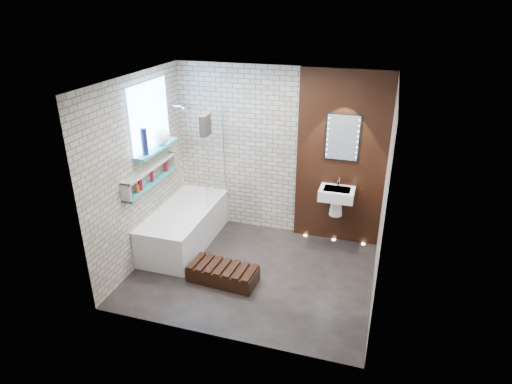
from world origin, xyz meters
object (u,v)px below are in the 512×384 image
(bath_screen, at_px, (215,157))
(led_mirror, at_px, (343,138))
(bathtub, at_px, (185,226))
(washbasin, at_px, (337,197))
(walnut_step, at_px, (223,274))

(bath_screen, bearing_deg, led_mirror, 10.66)
(bath_screen, distance_m, led_mirror, 1.89)
(bathtub, relative_size, bath_screen, 1.24)
(bathtub, distance_m, bath_screen, 1.14)
(bathtub, height_order, bath_screen, bath_screen)
(bath_screen, distance_m, washbasin, 1.89)
(bath_screen, relative_size, walnut_step, 1.53)
(washbasin, distance_m, walnut_step, 2.00)
(bathtub, bearing_deg, washbasin, 16.01)
(bathtub, bearing_deg, led_mirror, 19.78)
(bath_screen, bearing_deg, bathtub, -128.90)
(bathtub, distance_m, walnut_step, 1.19)
(bathtub, bearing_deg, bath_screen, 51.10)
(washbasin, height_order, walnut_step, washbasin)
(bath_screen, relative_size, washbasin, 2.41)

